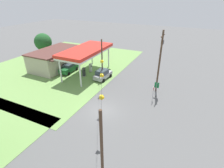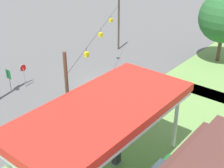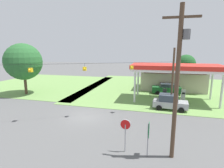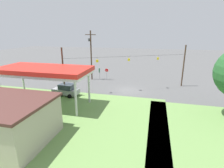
{
  "view_description": "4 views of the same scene",
  "coord_description": "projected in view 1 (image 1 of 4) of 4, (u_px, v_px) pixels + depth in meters",
  "views": [
    {
      "loc": [
        -17.59,
        -9.83,
        14.36
      ],
      "look_at": [
        5.13,
        0.99,
        1.55
      ],
      "focal_mm": 28.0,
      "sensor_mm": 36.0,
      "label": 1
    },
    {
      "loc": [
        21.88,
        19.17,
        14.72
      ],
      "look_at": [
        1.73,
        2.82,
        1.56
      ],
      "focal_mm": 50.0,
      "sensor_mm": 36.0,
      "label": 2
    },
    {
      "loc": [
        7.36,
        -17.04,
        7.26
      ],
      "look_at": [
        2.12,
        3.34,
        3.16
      ],
      "focal_mm": 28.0,
      "sensor_mm": 36.0,
      "label": 3
    },
    {
      "loc": [
        -4.21,
        28.45,
        9.73
      ],
      "look_at": [
        2.17,
        2.77,
        1.8
      ],
      "focal_mm": 28.0,
      "sensor_mm": 36.0,
      "label": 4
    }
  ],
  "objects": [
    {
      "name": "ground_plane",
      "position": [
        103.0,
        110.0,
        24.43
      ],
      "size": [
        160.0,
        160.0,
        0.0
      ],
      "primitive_type": "plane",
      "color": "#565656"
    },
    {
      "name": "grass_verge_station_corner",
      "position": [
        62.0,
        64.0,
        40.54
      ],
      "size": [
        36.0,
        28.0,
        0.04
      ],
      "primitive_type": "cube",
      "color": "#6B934C",
      "rests_on": "ground"
    },
    {
      "name": "gas_station_canopy",
      "position": [
        86.0,
        51.0,
        33.62
      ],
      "size": [
        12.18,
        5.68,
        5.28
      ],
      "color": "silver",
      "rests_on": "ground"
    },
    {
      "name": "gas_station_store",
      "position": [
        56.0,
        58.0,
        38.26
      ],
      "size": [
        11.35,
        7.09,
        3.96
      ],
      "color": "#B2A893",
      "rests_on": "ground"
    },
    {
      "name": "fuel_pump_near",
      "position": [
        84.0,
        72.0,
        34.39
      ],
      "size": [
        0.71,
        0.56,
        1.75
      ],
      "color": "gray",
      "rests_on": "ground"
    },
    {
      "name": "fuel_pump_far",
      "position": [
        91.0,
        68.0,
        36.42
      ],
      "size": [
        0.71,
        0.56,
        1.75
      ],
      "color": "gray",
      "rests_on": "ground"
    },
    {
      "name": "car_at_pumps_front",
      "position": [
        103.0,
        74.0,
        33.18
      ],
      "size": [
        4.22,
        2.38,
        1.91
      ],
      "rotation": [
        0.0,
        0.0,
        -0.09
      ],
      "color": "#9E9EA3",
      "rests_on": "ground"
    },
    {
      "name": "car_at_pumps_rear",
      "position": [
        69.0,
        68.0,
        36.24
      ],
      "size": [
        4.66,
        2.26,
        1.8
      ],
      "rotation": [
        0.0,
        0.0,
        3.19
      ],
      "color": "#1E602D",
      "rests_on": "ground"
    },
    {
      "name": "stop_sign_roadside",
      "position": [
        153.0,
        90.0,
        25.79
      ],
      "size": [
        0.8,
        0.08,
        2.5
      ],
      "rotation": [
        0.0,
        0.0,
        3.14
      ],
      "color": "#99999E",
      "rests_on": "ground"
    },
    {
      "name": "route_sign",
      "position": [
        157.0,
        87.0,
        27.09
      ],
      "size": [
        0.1,
        0.7,
        2.4
      ],
      "color": "gray",
      "rests_on": "ground"
    },
    {
      "name": "utility_pole_main",
      "position": [
        160.0,
        59.0,
        26.79
      ],
      "size": [
        2.2,
        0.44,
        9.98
      ],
      "color": "#4C3828",
      "rests_on": "ground"
    },
    {
      "name": "signal_span_gantry",
      "position": [
        102.0,
        84.0,
        22.58
      ],
      "size": [
        18.79,
        10.24,
        7.54
      ],
      "color": "#4C3828",
      "rests_on": "ground"
    },
    {
      "name": "tree_behind_station",
      "position": [
        43.0,
        42.0,
        42.21
      ],
      "size": [
        4.09,
        4.09,
        6.34
      ],
      "color": "#4C3828",
      "rests_on": "ground"
    }
  ]
}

